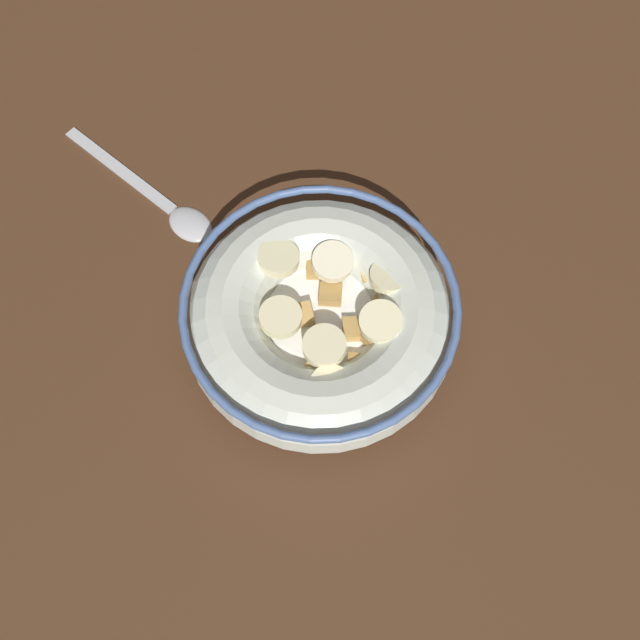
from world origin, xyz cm
name	(u,v)px	position (x,y,z in cm)	size (l,w,h in cm)	color
ground_plane	(320,341)	(0.00, 0.00, -1.00)	(123.23, 123.23, 2.00)	#472B19
cereal_bowl	(320,319)	(0.03, 0.02, 3.21)	(19.40, 19.40, 6.12)	beige
spoon	(166,204)	(-16.47, 4.81, 0.33)	(16.51, 5.81, 0.80)	#B7B7BC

